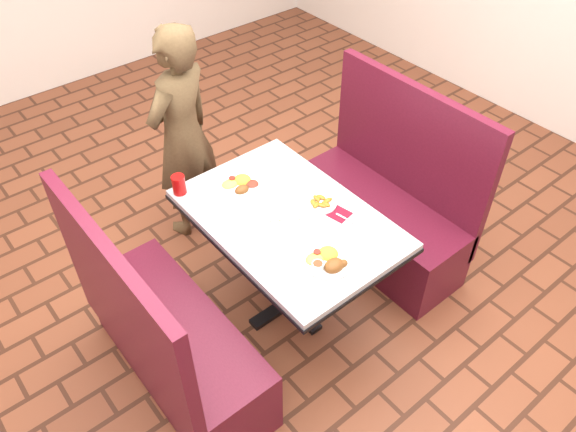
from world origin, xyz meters
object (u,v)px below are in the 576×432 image
Objects in this scene: booth_bench_right at (383,211)px; plantain_plate at (321,203)px; diner_person at (183,136)px; booth_bench_left at (169,341)px; far_dinner_plate at (241,183)px; near_dinner_plate at (328,259)px; dining_table at (288,229)px; red_tumbler at (179,185)px.

booth_bench_right reaches higher than plantain_plate.
diner_person is 8.39× the size of plantain_plate.
far_dinner_plate is (0.75, 0.36, 0.44)m from booth_bench_left.
near_dinner_plate is 0.75m from far_dinner_plate.
dining_table is 4.87× the size of near_dinner_plate.
diner_person is 0.58m from red_tumbler.
booth_bench_left is 4.80× the size of far_dinner_plate.
far_dinner_plate is (-0.01, -0.65, 0.03)m from diner_person.
dining_table is 0.41m from near_dinner_plate.
booth_bench_left is 0.85m from red_tumbler.
plantain_plate is at bearing -11.65° from dining_table.
red_tumbler is at bearing 149.73° from far_dinner_plate.
diner_person is (-0.04, 1.02, 0.09)m from dining_table.
near_dinner_plate is 2.20× the size of red_tumbler.
diner_person is 1.41m from near_dinner_plate.
dining_table is 0.82× the size of diner_person.
far_dinner_plate reaches higher than plantain_plate.
far_dinner_plate reaches higher than dining_table.
booth_bench_right is at bearing 0.00° from booth_bench_left.
near_dinner_plate is (-0.06, -0.39, 0.12)m from dining_table.
plantain_plate is at bearing -176.14° from booth_bench_right.
near_dinner_plate is at bearing -73.05° from red_tumbler.
diner_person reaches higher than dining_table.
red_tumbler reaches higher than plantain_plate.
near_dinner_plate is 1.00× the size of far_dinner_plate.
booth_bench_right is (1.60, 0.00, 0.00)m from booth_bench_left.
far_dinner_plate is at bearing 88.83° from near_dinner_plate.
red_tumbler is (-0.31, -0.48, 0.07)m from diner_person.
diner_person reaches higher than booth_bench_right.
red_tumbler is (-0.34, 0.54, 0.15)m from dining_table.
booth_bench_left reaches higher than dining_table.
booth_bench_left is 4.82× the size of near_dinner_plate.
booth_bench_right is 1.35m from red_tumbler.
booth_bench_left reaches higher than far_dinner_plate.
far_dinner_plate is 2.21× the size of red_tumbler.
red_tumbler is at bearing 106.95° from near_dinner_plate.
plantain_plate is at bearing -58.69° from far_dinner_plate.
far_dinner_plate is at bearing 25.78° from booth_bench_left.
near_dinner_plate is at bearing -126.90° from plantain_plate.
dining_table is at bearing 73.14° from diner_person.
diner_person is at bearing 88.87° from near_dinner_plate.
diner_person is 0.66m from far_dinner_plate.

